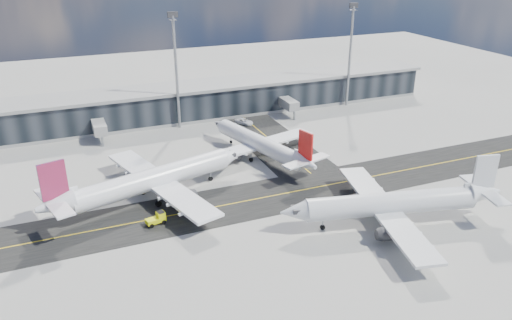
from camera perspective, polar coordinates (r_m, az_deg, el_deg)
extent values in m
plane|color=gray|center=(88.75, -0.94, -5.98)|extent=(300.00, 300.00, 0.00)
cube|color=black|center=(92.02, -1.86, -4.83)|extent=(180.00, 14.00, 0.02)
cube|color=black|center=(124.38, 0.86, 2.97)|extent=(14.00, 50.00, 0.02)
cube|color=yellow|center=(92.01, -1.86, -4.82)|extent=(180.00, 0.25, 0.01)
cube|color=yellow|center=(124.37, 0.86, 2.98)|extent=(0.25, 50.00, 0.01)
cube|color=black|center=(135.95, -9.53, 6.24)|extent=(150.00, 12.00, 8.00)
cube|color=gray|center=(134.72, -9.66, 8.02)|extent=(152.00, 13.00, 0.80)
cube|color=gray|center=(137.04, -9.43, 4.80)|extent=(150.00, 12.20, 0.80)
cube|color=gray|center=(125.83, -17.54, 3.78)|extent=(3.00, 10.00, 2.40)
cylinder|color=gray|center=(121.90, -17.15, 2.04)|extent=(0.60, 0.60, 2.40)
cube|color=gray|center=(138.33, 3.51, 6.61)|extent=(3.00, 10.00, 2.40)
cylinder|color=gray|center=(134.77, 4.40, 5.09)|extent=(0.60, 0.60, 2.40)
cylinder|color=gray|center=(126.72, -9.08, 9.70)|extent=(0.70, 0.70, 28.00)
cube|color=#2D2D30|center=(124.15, -9.51, 16.07)|extent=(2.50, 0.50, 1.40)
cylinder|color=gray|center=(146.15, 10.67, 11.43)|extent=(0.70, 0.70, 28.00)
cube|color=#2D2D30|center=(143.93, 11.10, 16.95)|extent=(2.50, 0.50, 1.40)
cylinder|color=white|center=(93.27, -11.59, -2.12)|extent=(30.63, 12.37, 4.09)
cone|color=white|center=(101.33, -2.87, 0.49)|extent=(6.04, 5.34, 4.09)
cone|color=white|center=(87.58, -22.05, -4.80)|extent=(7.03, 5.62, 4.09)
cube|color=white|center=(94.12, -10.99, -2.52)|extent=(14.48, 34.85, 0.51)
cylinder|color=#2D2D30|center=(100.01, -12.08, -1.71)|extent=(4.78, 3.44, 2.35)
cylinder|color=#2D2D30|center=(90.17, -8.51, -4.35)|extent=(4.78, 3.44, 2.35)
cube|color=silver|center=(99.67, -12.12, -1.28)|extent=(2.08, 0.96, 0.82)
cube|color=silver|center=(89.79, -8.55, -3.89)|extent=(2.08, 0.96, 0.82)
cube|color=#72204F|center=(85.86, -22.16, -2.18)|extent=(4.26, 1.62, 6.34)
cube|color=white|center=(87.31, -22.11, -4.44)|extent=(6.13, 12.59, 0.36)
cube|color=#2D2D30|center=(100.90, -3.12, 0.63)|extent=(2.59, 2.73, 0.72)
cylinder|color=gray|center=(99.89, -5.23, -1.74)|extent=(0.30, 0.30, 2.05)
cylinder|color=black|center=(100.22, -5.21, -2.13)|extent=(0.98, 0.60, 0.92)
cylinder|color=black|center=(96.93, -12.80, -3.53)|extent=(1.22, 0.80, 1.13)
cylinder|color=black|center=(91.98, -11.09, -4.93)|extent=(1.22, 0.80, 1.13)
cylinder|color=white|center=(109.33, 0.26, 1.98)|extent=(10.29, 26.52, 3.53)
cone|color=white|center=(120.81, -4.10, 4.06)|extent=(4.56, 5.18, 3.53)
cone|color=white|center=(98.29, 5.78, -0.38)|extent=(4.79, 6.04, 3.53)
cube|color=white|center=(110.31, -0.02, 1.69)|extent=(30.16, 12.06, 0.44)
cylinder|color=#2D2D30|center=(108.45, -2.53, 0.71)|extent=(2.93, 4.11, 2.03)
cylinder|color=#2D2D30|center=(114.37, 1.83, 1.97)|extent=(2.93, 4.11, 2.03)
cube|color=silver|center=(108.18, -2.53, 1.06)|extent=(0.80, 1.80, 0.71)
cube|color=silver|center=(114.11, 1.83, 2.30)|extent=(0.80, 1.80, 0.71)
cube|color=red|center=(97.15, 5.69, 1.71)|extent=(1.35, 3.69, 5.48)
cube|color=white|center=(98.08, 5.79, -0.10)|extent=(10.88, 5.14, 0.31)
cube|color=#2D2D30|center=(120.35, -3.99, 4.16)|extent=(2.34, 2.21, 0.62)
cylinder|color=gray|center=(118.22, -2.88, 2.37)|extent=(0.26, 0.26, 1.77)
cylinder|color=black|center=(118.46, -2.87, 2.07)|extent=(0.50, 0.85, 0.80)
cylinder|color=black|center=(108.37, -0.56, 0.03)|extent=(0.68, 1.05, 0.97)
cylinder|color=black|center=(111.37, 1.62, 0.69)|extent=(0.68, 1.05, 0.97)
cylinder|color=silver|center=(86.43, 15.12, -4.82)|extent=(29.06, 10.14, 3.86)
cone|color=silver|center=(81.31, 4.47, -5.91)|extent=(5.55, 4.82, 3.86)
cone|color=silver|center=(94.18, 24.57, -3.42)|extent=(6.49, 5.04, 3.86)
cube|color=silver|center=(86.50, 14.47, -5.45)|extent=(11.93, 33.03, 0.48)
cylinder|color=#2D2D30|center=(82.15, 15.35, -8.07)|extent=(4.44, 3.06, 2.22)
cylinder|color=#2D2D30|center=(91.28, 12.43, -4.38)|extent=(4.44, 3.06, 2.22)
cube|color=silver|center=(81.75, 15.41, -7.61)|extent=(1.97, 0.80, 0.77)
cube|color=silver|center=(90.93, 12.47, -3.95)|extent=(1.97, 0.80, 0.77)
cube|color=silver|center=(92.29, 24.74, -1.20)|extent=(4.04, 1.32, 5.98)
cube|color=silver|center=(93.94, 24.63, -3.10)|extent=(5.18, 11.88, 0.34)
cube|color=#2D2D30|center=(81.23, 4.81, -5.64)|extent=(2.35, 2.49, 0.67)
cylinder|color=gray|center=(83.85, 7.64, -7.21)|extent=(0.28, 0.28, 1.93)
cylinder|color=black|center=(84.22, 7.61, -7.63)|extent=(0.92, 0.52, 0.87)
cylinder|color=black|center=(86.17, 16.24, -7.60)|extent=(1.14, 0.70, 1.06)
cylinder|color=black|center=(90.66, 14.73, -5.77)|extent=(1.14, 0.70, 1.06)
cube|color=#E6EE0C|center=(86.44, -11.40, -6.73)|extent=(3.56, 2.23, 0.77)
cube|color=#E6EE0C|center=(86.41, -10.83, -6.15)|extent=(1.50, 1.66, 0.99)
cube|color=black|center=(86.22, -10.85, -5.92)|extent=(1.38, 1.58, 0.28)
cylinder|color=black|center=(87.59, -10.91, -6.59)|extent=(0.81, 0.44, 0.77)
cylinder|color=black|center=(86.45, -10.51, -6.99)|extent=(0.81, 0.44, 0.77)
cylinder|color=black|center=(86.88, -12.23, -6.98)|extent=(0.81, 0.44, 0.77)
cylinder|color=black|center=(85.73, -11.85, -7.39)|extent=(0.81, 0.44, 0.77)
imported|color=white|center=(131.36, -1.39, 4.44)|extent=(4.69, 5.75, 1.46)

